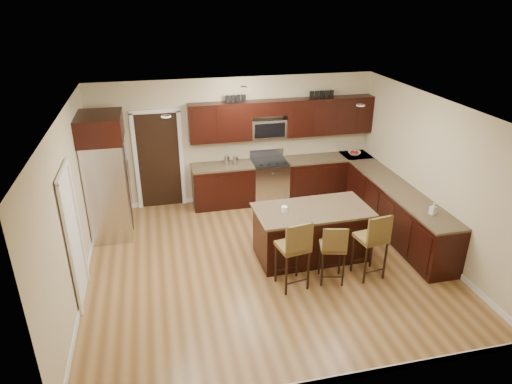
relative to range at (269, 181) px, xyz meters
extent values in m
plane|color=olive|center=(-0.68, -2.45, -0.47)|extent=(6.00, 6.00, 0.00)
plane|color=silver|center=(-0.68, -2.45, 2.23)|extent=(6.00, 6.00, 0.00)
plane|color=#C6B78F|center=(-0.68, 0.30, 0.88)|extent=(6.00, 0.00, 6.00)
plane|color=#C6B78F|center=(-3.68, -2.45, 0.88)|extent=(0.00, 5.50, 5.50)
plane|color=#C6B78F|center=(2.32, -2.45, 0.88)|extent=(0.00, 5.50, 5.50)
cube|color=black|center=(-1.03, 0.00, -0.03)|extent=(1.30, 0.60, 0.88)
cube|color=black|center=(1.35, 0.00, -0.03)|extent=(1.94, 0.60, 0.88)
cube|color=black|center=(2.02, -1.98, -0.03)|extent=(0.60, 3.35, 0.88)
cube|color=brown|center=(-1.03, 0.00, 0.43)|extent=(1.30, 0.63, 0.04)
cube|color=brown|center=(1.35, 0.00, 0.43)|extent=(1.94, 0.63, 0.04)
cube|color=brown|center=(2.02, -1.98, 0.43)|extent=(0.63, 3.35, 0.04)
cube|color=black|center=(-1.03, 0.13, 1.35)|extent=(1.30, 0.33, 0.80)
cube|color=black|center=(1.35, 0.13, 1.35)|extent=(1.94, 0.33, 0.80)
cube|color=black|center=(0.00, 0.13, 1.60)|extent=(0.76, 0.33, 0.30)
cube|color=silver|center=(0.00, 0.00, -0.02)|extent=(0.76, 0.64, 0.90)
cube|color=black|center=(0.00, 0.00, 0.44)|extent=(0.76, 0.60, 0.03)
cube|color=black|center=(0.00, -0.30, -0.02)|extent=(0.65, 0.01, 0.45)
cube|color=silver|center=(0.00, 0.27, 0.55)|extent=(0.76, 0.05, 0.18)
cube|color=silver|center=(0.00, 0.15, 1.15)|extent=(0.76, 0.31, 0.40)
cube|color=black|center=(-2.33, 0.28, 0.56)|extent=(0.85, 0.03, 2.06)
cube|color=white|center=(-3.66, -2.75, 0.55)|extent=(0.03, 0.80, 2.04)
cube|color=black|center=(0.14, -2.40, -0.03)|extent=(1.89, 0.98, 0.88)
cube|color=brown|center=(0.14, -2.40, 0.43)|extent=(1.99, 1.09, 0.04)
cube|color=black|center=(0.14, -2.40, -0.43)|extent=(1.81, 0.90, 0.09)
cube|color=brown|center=(-0.45, -3.18, 0.25)|extent=(0.51, 0.51, 0.06)
cube|color=brown|center=(-0.41, -3.38, 0.48)|extent=(0.44, 0.12, 0.48)
cylinder|color=black|center=(-0.64, -3.37, -0.13)|extent=(0.04, 0.04, 0.69)
cylinder|color=black|center=(-0.26, -3.37, -0.13)|extent=(0.04, 0.04, 0.69)
cylinder|color=black|center=(-0.64, -2.99, -0.13)|extent=(0.04, 0.04, 0.69)
cylinder|color=black|center=(-0.26, -2.99, -0.13)|extent=(0.04, 0.04, 0.69)
cube|color=brown|center=(0.22, -3.18, 0.16)|extent=(0.47, 0.47, 0.06)
cube|color=brown|center=(0.17, -3.35, 0.36)|extent=(0.39, 0.13, 0.42)
cylinder|color=black|center=(0.05, -3.35, -0.17)|extent=(0.03, 0.03, 0.60)
cylinder|color=black|center=(0.38, -3.35, -0.17)|extent=(0.03, 0.03, 0.60)
cylinder|color=black|center=(0.05, -3.02, -0.17)|extent=(0.03, 0.03, 0.60)
cylinder|color=black|center=(0.38, -3.02, -0.17)|extent=(0.03, 0.03, 0.60)
cube|color=brown|center=(0.86, -3.18, 0.23)|extent=(0.49, 0.49, 0.06)
cube|color=brown|center=(0.89, -3.38, 0.46)|extent=(0.44, 0.10, 0.47)
cylinder|color=black|center=(0.67, -3.37, -0.14)|extent=(0.04, 0.04, 0.67)
cylinder|color=black|center=(1.05, -3.37, -0.14)|extent=(0.04, 0.04, 0.67)
cylinder|color=black|center=(0.67, -3.00, -0.14)|extent=(0.04, 0.04, 0.67)
cylinder|color=black|center=(1.05, -3.00, -0.14)|extent=(0.04, 0.04, 0.67)
cube|color=silver|center=(-3.30, -0.79, 0.47)|extent=(0.72, 0.94, 1.88)
cube|color=black|center=(-2.94, -0.79, 0.47)|extent=(0.01, 0.02, 1.78)
cylinder|color=silver|center=(-2.91, -0.87, 0.56)|extent=(0.02, 0.02, 0.84)
cylinder|color=silver|center=(-2.91, -0.71, 0.56)|extent=(0.02, 0.02, 0.84)
cube|color=black|center=(-3.30, -0.79, 1.64)|extent=(0.78, 1.00, 0.47)
cube|color=brown|center=(0.77, -0.59, -0.47)|extent=(0.94, 0.73, 0.01)
imported|color=silver|center=(1.97, 0.00, 0.48)|extent=(0.37, 0.37, 0.07)
imported|color=#B2B2B2|center=(2.02, -3.02, 0.55)|extent=(0.12, 0.12, 0.20)
cylinder|color=silver|center=(-0.93, 0.00, 0.55)|extent=(0.12, 0.12, 0.20)
cylinder|color=silver|center=(-0.74, 0.00, 0.53)|extent=(0.11, 0.11, 0.17)
cylinder|color=white|center=(-0.36, -2.40, 0.50)|extent=(0.10, 0.10, 0.10)
camera|label=1|loc=(-2.35, -8.96, 3.89)|focal=32.00mm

